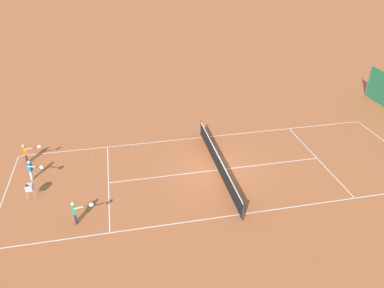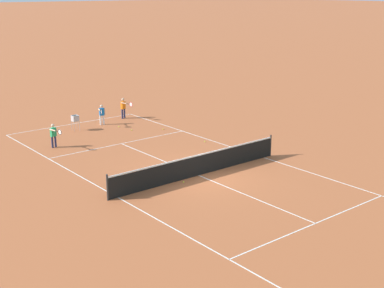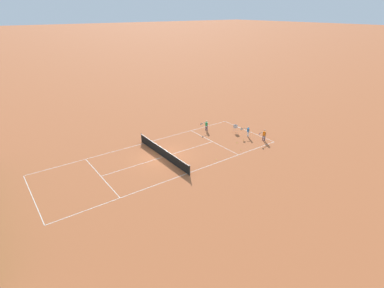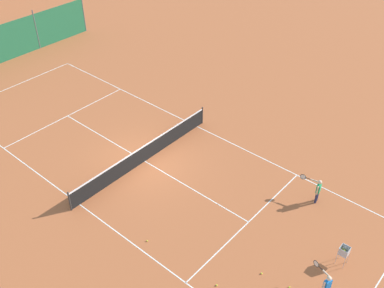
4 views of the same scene
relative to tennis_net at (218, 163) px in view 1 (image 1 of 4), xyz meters
name	(u,v)px [view 1 (image 1 of 4)]	position (x,y,z in m)	size (l,w,h in m)	color
ground_plane	(218,170)	(0.00, 0.00, -0.50)	(600.00, 600.00, 0.00)	#B25B33
court_line_markings	(218,170)	(0.00, 0.00, -0.50)	(8.25, 23.85, 0.01)	white
tennis_net	(218,163)	(0.00, 0.00, 0.00)	(9.18, 0.08, 1.06)	#2D2D2D
player_far_service	(75,211)	(3.05, -7.93, 0.23)	(0.42, 1.07, 1.25)	#23284C
player_far_baseline	(26,152)	(-3.15, -11.17, 0.26)	(0.43, 1.11, 1.30)	#23284C
player_near_baseline	(31,169)	(-1.26, -10.59, 0.21)	(0.66, 0.95, 1.22)	white
tennis_ball_alley_left	(55,172)	(-1.73, -9.47, -0.47)	(0.07, 0.07, 0.07)	#CCE033
tennis_ball_by_net_right	(228,179)	(1.08, 0.32, -0.47)	(0.07, 0.07, 0.07)	#CCE033
tennis_ball_by_net_left	(75,168)	(-1.89, -8.34, -0.47)	(0.07, 0.07, 0.07)	#CCE033
tennis_ball_mid_court	(92,153)	(-3.44, -7.36, -0.47)	(0.07, 0.07, 0.07)	#CCE033
tennis_ball_service_box	(147,146)	(-3.62, -3.85, -0.47)	(0.07, 0.07, 0.07)	#CCE033
ball_hopper	(29,188)	(0.59, -10.40, 0.15)	(0.36, 0.36, 0.89)	#B7B7BC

